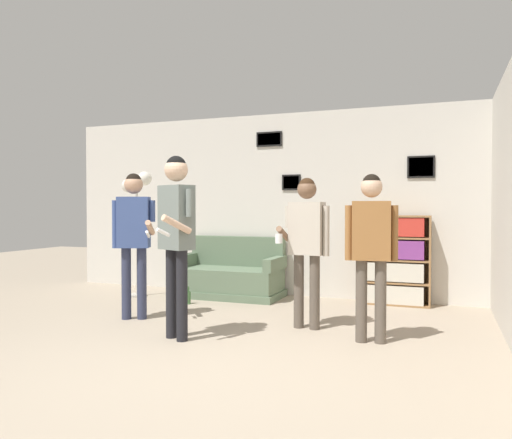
{
  "coord_description": "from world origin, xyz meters",
  "views": [
    {
      "loc": [
        2.02,
        -3.35,
        1.3
      ],
      "look_at": [
        0.06,
        1.87,
        1.17
      ],
      "focal_mm": 35.0,
      "sensor_mm": 36.0,
      "label": 1
    }
  ],
  "objects_px": {
    "drinking_cup": "(381,212)",
    "bookshelf": "(395,260)",
    "person_player_foreground_center": "(176,225)",
    "person_spectator_near_bookshelf": "(371,240)",
    "floor_lamp": "(137,199)",
    "bottle_on_floor": "(188,297)",
    "person_watcher_holding_cup": "(307,237)",
    "person_player_foreground_left": "(134,229)",
    "couch": "(230,277)"
  },
  "relations": [
    {
      "from": "drinking_cup",
      "to": "bookshelf",
      "type": "bearing_deg",
      "value": -0.01
    },
    {
      "from": "person_player_foreground_center",
      "to": "person_spectator_near_bookshelf",
      "type": "bearing_deg",
      "value": 16.96
    },
    {
      "from": "floor_lamp",
      "to": "person_spectator_near_bookshelf",
      "type": "bearing_deg",
      "value": -20.91
    },
    {
      "from": "bookshelf",
      "to": "bottle_on_floor",
      "type": "height_order",
      "value": "bookshelf"
    },
    {
      "from": "floor_lamp",
      "to": "person_watcher_holding_cup",
      "type": "height_order",
      "value": "floor_lamp"
    },
    {
      "from": "person_spectator_near_bookshelf",
      "to": "person_player_foreground_center",
      "type": "bearing_deg",
      "value": -163.04
    },
    {
      "from": "person_watcher_holding_cup",
      "to": "bottle_on_floor",
      "type": "height_order",
      "value": "person_watcher_holding_cup"
    },
    {
      "from": "bookshelf",
      "to": "person_player_foreground_left",
      "type": "bearing_deg",
      "value": -144.55
    },
    {
      "from": "couch",
      "to": "bottle_on_floor",
      "type": "xyz_separation_m",
      "value": [
        -0.3,
        -0.75,
        -0.2
      ]
    },
    {
      "from": "bookshelf",
      "to": "person_player_foreground_left",
      "type": "relative_size",
      "value": 0.7
    },
    {
      "from": "person_spectator_near_bookshelf",
      "to": "person_player_foreground_left",
      "type": "bearing_deg",
      "value": 178.75
    },
    {
      "from": "bottle_on_floor",
      "to": "person_spectator_near_bookshelf",
      "type": "bearing_deg",
      "value": -23.0
    },
    {
      "from": "bookshelf",
      "to": "person_watcher_holding_cup",
      "type": "height_order",
      "value": "person_watcher_holding_cup"
    },
    {
      "from": "person_watcher_holding_cup",
      "to": "drinking_cup",
      "type": "bearing_deg",
      "value": 71.25
    },
    {
      "from": "person_watcher_holding_cup",
      "to": "couch",
      "type": "bearing_deg",
      "value": 135.72
    },
    {
      "from": "floor_lamp",
      "to": "person_watcher_holding_cup",
      "type": "bearing_deg",
      "value": -20.07
    },
    {
      "from": "person_player_foreground_left",
      "to": "bottle_on_floor",
      "type": "bearing_deg",
      "value": 81.5
    },
    {
      "from": "floor_lamp",
      "to": "drinking_cup",
      "type": "relative_size",
      "value": 18.12
    },
    {
      "from": "person_spectator_near_bookshelf",
      "to": "drinking_cup",
      "type": "relative_size",
      "value": 16.1
    },
    {
      "from": "person_player_foreground_left",
      "to": "bookshelf",
      "type": "bearing_deg",
      "value": 35.45
    },
    {
      "from": "person_player_foreground_center",
      "to": "drinking_cup",
      "type": "xyz_separation_m",
      "value": [
        1.67,
        2.59,
        0.12
      ]
    },
    {
      "from": "person_player_foreground_center",
      "to": "drinking_cup",
      "type": "bearing_deg",
      "value": 57.16
    },
    {
      "from": "person_player_foreground_center",
      "to": "bottle_on_floor",
      "type": "relative_size",
      "value": 7.7
    },
    {
      "from": "person_player_foreground_center",
      "to": "person_watcher_holding_cup",
      "type": "bearing_deg",
      "value": 38.85
    },
    {
      "from": "person_watcher_holding_cup",
      "to": "drinking_cup",
      "type": "relative_size",
      "value": 16.07
    },
    {
      "from": "floor_lamp",
      "to": "person_spectator_near_bookshelf",
      "type": "xyz_separation_m",
      "value": [
        3.56,
        -1.36,
        -0.44
      ]
    },
    {
      "from": "bookshelf",
      "to": "floor_lamp",
      "type": "xyz_separation_m",
      "value": [
        -3.61,
        -0.67,
        0.84
      ]
    },
    {
      "from": "person_player_foreground_center",
      "to": "person_spectator_near_bookshelf",
      "type": "height_order",
      "value": "person_player_foreground_center"
    },
    {
      "from": "floor_lamp",
      "to": "person_player_foreground_center",
      "type": "bearing_deg",
      "value": -47.6
    },
    {
      "from": "person_player_foreground_left",
      "to": "person_watcher_holding_cup",
      "type": "xyz_separation_m",
      "value": [
        2.0,
        0.27,
        -0.06
      ]
    },
    {
      "from": "floor_lamp",
      "to": "bottle_on_floor",
      "type": "distance_m",
      "value": 1.69
    },
    {
      "from": "bottle_on_floor",
      "to": "person_player_foreground_left",
      "type": "bearing_deg",
      "value": -98.5
    },
    {
      "from": "bookshelf",
      "to": "drinking_cup",
      "type": "bearing_deg",
      "value": 179.99
    },
    {
      "from": "drinking_cup",
      "to": "floor_lamp",
      "type": "bearing_deg",
      "value": -168.85
    },
    {
      "from": "person_player_foreground_left",
      "to": "person_player_foreground_center",
      "type": "bearing_deg",
      "value": -33.92
    },
    {
      "from": "couch",
      "to": "drinking_cup",
      "type": "xyz_separation_m",
      "value": [
        2.13,
        0.2,
        0.96
      ]
    },
    {
      "from": "bookshelf",
      "to": "person_watcher_holding_cup",
      "type": "relative_size",
      "value": 0.74
    },
    {
      "from": "bookshelf",
      "to": "floor_lamp",
      "type": "bearing_deg",
      "value": -169.43
    },
    {
      "from": "bookshelf",
      "to": "bottle_on_floor",
      "type": "distance_m",
      "value": 2.83
    },
    {
      "from": "person_watcher_holding_cup",
      "to": "floor_lamp",
      "type": "bearing_deg",
      "value": 159.93
    },
    {
      "from": "person_watcher_holding_cup",
      "to": "bottle_on_floor",
      "type": "relative_size",
      "value": 6.89
    },
    {
      "from": "person_watcher_holding_cup",
      "to": "person_spectator_near_bookshelf",
      "type": "xyz_separation_m",
      "value": [
        0.72,
        -0.32,
        0.0
      ]
    },
    {
      "from": "couch",
      "to": "person_watcher_holding_cup",
      "type": "height_order",
      "value": "person_watcher_holding_cup"
    },
    {
      "from": "drinking_cup",
      "to": "person_spectator_near_bookshelf",
      "type": "bearing_deg",
      "value": -85.96
    },
    {
      "from": "floor_lamp",
      "to": "person_player_foreground_left",
      "type": "xyz_separation_m",
      "value": [
        0.84,
        -1.3,
        -0.39
      ]
    },
    {
      "from": "couch",
      "to": "person_player_foreground_center",
      "type": "relative_size",
      "value": 0.85
    },
    {
      "from": "bookshelf",
      "to": "couch",
      "type": "bearing_deg",
      "value": -175.11
    },
    {
      "from": "person_player_foreground_left",
      "to": "person_spectator_near_bookshelf",
      "type": "xyz_separation_m",
      "value": [
        2.73,
        -0.06,
        -0.06
      ]
    },
    {
      "from": "person_watcher_holding_cup",
      "to": "bookshelf",
      "type": "bearing_deg",
      "value": 65.64
    },
    {
      "from": "bookshelf",
      "to": "person_watcher_holding_cup",
      "type": "xyz_separation_m",
      "value": [
        -0.77,
        -1.71,
        0.39
      ]
    }
  ]
}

